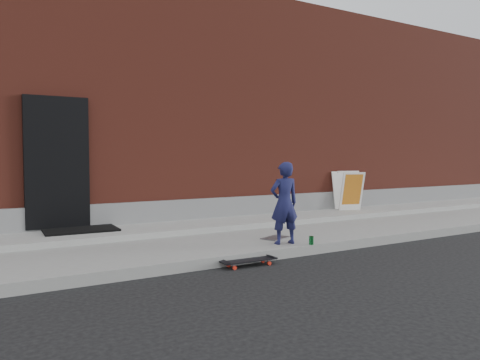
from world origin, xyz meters
TOP-DOWN VIEW (x-y plane):
  - ground at (0.00, 0.00)m, footprint 80.00×80.00m
  - sidewalk at (0.00, 1.50)m, footprint 20.00×3.00m
  - apron at (0.00, 2.40)m, footprint 20.00×1.20m
  - building at (-0.00, 6.99)m, footprint 20.00×8.10m
  - child at (0.27, 0.32)m, footprint 0.50×0.37m
  - skateboard at (-0.64, -0.12)m, footprint 0.80×0.23m
  - pizza_sign at (3.78, 2.58)m, footprint 0.70×0.77m
  - soda_can at (0.59, 0.05)m, footprint 0.09×0.09m
  - doormat at (-2.30, 2.70)m, footprint 1.22×1.00m
  - utility_plate at (0.44, 0.78)m, footprint 0.55×0.46m

SIDE VIEW (x-z plane):
  - ground at x=0.00m, z-range 0.00..0.00m
  - skateboard at x=-0.64m, z-range 0.03..0.12m
  - sidewalk at x=0.00m, z-range 0.00..0.15m
  - utility_plate at x=0.44m, z-range 0.15..0.16m
  - apron at x=0.00m, z-range 0.15..0.25m
  - soda_can at x=0.59m, z-range 0.15..0.28m
  - doormat at x=-2.30m, z-range 0.25..0.28m
  - pizza_sign at x=3.78m, z-range 0.25..1.16m
  - child at x=0.27m, z-range 0.15..1.42m
  - building at x=0.00m, z-range 0.00..5.00m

